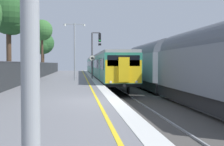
# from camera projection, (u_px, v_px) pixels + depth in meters

# --- Properties ---
(ground) EXTENTS (17.40, 110.00, 1.21)m
(ground) POSITION_uv_depth(u_px,v_px,m) (165.00, 114.00, 13.12)
(ground) COLOR slate
(commuter_train_at_platform) EXTENTS (2.83, 42.55, 3.81)m
(commuter_train_at_platform) POSITION_uv_depth(u_px,v_px,m) (101.00, 66.00, 42.44)
(commuter_train_at_platform) COLOR #2D846B
(commuter_train_at_platform) RESTS_ON ground
(freight_train_adjacent_track) EXTENTS (2.60, 28.39, 4.64)m
(freight_train_adjacent_track) POSITION_uv_depth(u_px,v_px,m) (171.00, 65.00, 23.31)
(freight_train_adjacent_track) COLOR #232326
(freight_train_adjacent_track) RESTS_ON ground
(signal_gantry) EXTENTS (1.10, 0.24, 5.11)m
(signal_gantry) POSITION_uv_depth(u_px,v_px,m) (95.00, 49.00, 33.12)
(signal_gantry) COLOR #47474C
(signal_gantry) RESTS_ON ground
(speed_limit_sign) EXTENTS (0.59, 0.08, 2.47)m
(speed_limit_sign) POSITION_uv_depth(u_px,v_px,m) (92.00, 64.00, 30.68)
(speed_limit_sign) COLOR #59595B
(speed_limit_sign) RESTS_ON ground
(platform_lamp_mid) EXTENTS (2.00, 0.20, 5.39)m
(platform_lamp_mid) POSITION_uv_depth(u_px,v_px,m) (75.00, 47.00, 27.76)
(platform_lamp_mid) COLOR #93999E
(platform_lamp_mid) RESTS_ON ground
(background_tree_left) EXTENTS (3.28, 3.28, 7.26)m
(background_tree_left) POSITION_uv_depth(u_px,v_px,m) (10.00, 17.00, 24.10)
(background_tree_left) COLOR #473323
(background_tree_left) RESTS_ON ground
(background_tree_centre) EXTENTS (3.77, 3.93, 7.03)m
(background_tree_centre) POSITION_uv_depth(u_px,v_px,m) (43.00, 44.00, 51.28)
(background_tree_centre) COLOR #473323
(background_tree_centre) RESTS_ON ground
(background_tree_back) EXTENTS (2.86, 2.86, 7.60)m
(background_tree_back) POSITION_uv_depth(u_px,v_px,m) (41.00, 31.00, 40.32)
(background_tree_back) COLOR #473323
(background_tree_back) RESTS_ON ground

